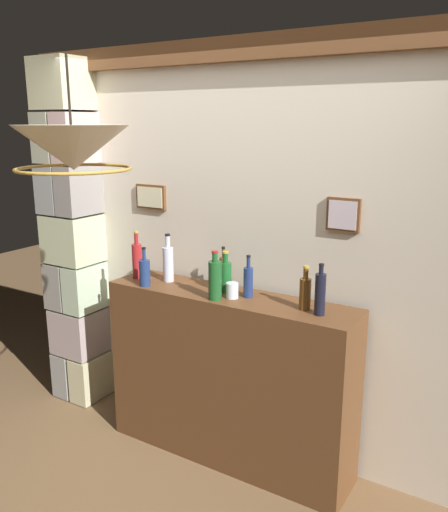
{
  "coord_description": "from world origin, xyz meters",
  "views": [
    {
      "loc": [
        1.57,
        -1.75,
        2.1
      ],
      "look_at": [
        0.0,
        0.79,
        1.34
      ],
      "focal_mm": 37.25,
      "sensor_mm": 36.0,
      "label": 1
    }
  ],
  "objects": [
    {
      "name": "panelled_rear_partition",
      "position": [
        -0.0,
        1.1,
        1.37
      ],
      "size": [
        3.4,
        0.15,
        2.58
      ],
      "color": "beige",
      "rests_on": "ground"
    },
    {
      "name": "stone_pillar",
      "position": [
        -1.38,
        0.93,
        1.27
      ],
      "size": [
        0.38,
        0.37,
        2.52
      ],
      "color": "#969895",
      "rests_on": "ground"
    },
    {
      "name": "bar_shelf_unit",
      "position": [
        0.0,
        0.84,
        0.55
      ],
      "size": [
        1.6,
        0.37,
        1.09
      ],
      "primitive_type": "cube",
      "color": "brown",
      "rests_on": "ground"
    },
    {
      "name": "liquor_bottle_rye",
      "position": [
        -0.04,
        0.87,
        1.19
      ],
      "size": [
        0.07,
        0.07,
        0.26
      ],
      "color": "#195925",
      "rests_on": "bar_shelf_unit"
    },
    {
      "name": "liquor_bottle_vermouth",
      "position": [
        0.12,
        0.86,
        1.19
      ],
      "size": [
        0.06,
        0.06,
        0.26
      ],
      "color": "navy",
      "rests_on": "bar_shelf_unit"
    },
    {
      "name": "liquor_bottle_sherry",
      "position": [
        0.59,
        0.8,
        1.21
      ],
      "size": [
        0.06,
        0.06,
        0.28
      ],
      "color": "black",
      "rests_on": "bar_shelf_unit"
    },
    {
      "name": "liquor_bottle_scotch",
      "position": [
        -0.54,
        0.71,
        1.18
      ],
      "size": [
        0.07,
        0.07,
        0.25
      ],
      "color": "navy",
      "rests_on": "bar_shelf_unit"
    },
    {
      "name": "liquor_bottle_gin",
      "position": [
        -0.48,
        0.87,
        1.21
      ],
      "size": [
        0.07,
        0.07,
        0.31
      ],
      "color": "silver",
      "rests_on": "bar_shelf_unit"
    },
    {
      "name": "liquor_bottle_mezcal",
      "position": [
        -0.11,
        0.95,
        1.19
      ],
      "size": [
        0.05,
        0.05,
        0.26
      ],
      "color": "#593C15",
      "rests_on": "bar_shelf_unit"
    },
    {
      "name": "liquor_bottle_amaro",
      "position": [
        -0.02,
        0.72,
        1.21
      ],
      "size": [
        0.08,
        0.08,
        0.29
      ],
      "color": "#1A5223",
      "rests_on": "bar_shelf_unit"
    },
    {
      "name": "liquor_bottle_port",
      "position": [
        0.49,
        0.84,
        1.19
      ],
      "size": [
        0.06,
        0.06,
        0.25
      ],
      "color": "brown",
      "rests_on": "bar_shelf_unit"
    },
    {
      "name": "liquor_bottle_rum",
      "position": [
        -0.7,
        0.82,
        1.22
      ],
      "size": [
        0.07,
        0.07,
        0.32
      ],
      "color": "maroon",
      "rests_on": "bar_shelf_unit"
    },
    {
      "name": "glass_tumbler_rocks",
      "position": [
        0.05,
        0.8,
        1.14
      ],
      "size": [
        0.07,
        0.07,
        0.09
      ],
      "color": "silver",
      "rests_on": "bar_shelf_unit"
    },
    {
      "name": "pendant_lamp",
      "position": [
        -0.38,
        0.04,
        1.97
      ],
      "size": [
        0.55,
        0.55,
        0.53
      ],
      "color": "#EFE5C6"
    }
  ]
}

